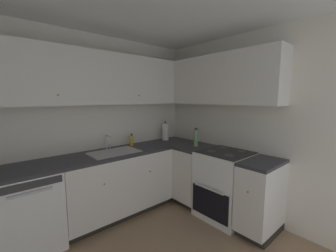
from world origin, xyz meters
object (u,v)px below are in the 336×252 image
oven_range (225,184)px  dishwasher (28,210)px  oil_bottle (196,138)px  soap_bottle (132,140)px  paper_towel_roll (165,132)px

oven_range → dishwasher: bearing=154.4°
dishwasher → oil_bottle: size_ratio=3.09×
dishwasher → soap_bottle: (1.39, 0.18, 0.54)m
dishwasher → paper_towel_roll: paper_towel_roll is taller
paper_towel_roll → oven_range: bearing=-87.2°
oil_bottle → oven_range: bearing=-87.9°
dishwasher → oven_range: bearing=-25.6°
oven_range → paper_towel_roll: (-0.06, 1.17, 0.57)m
dishwasher → oven_range: size_ratio=0.82×
paper_towel_roll → oil_bottle: bearing=-86.6°
dishwasher → oil_bottle: oil_bottle is taller
soap_bottle → oil_bottle: 0.97m
paper_towel_roll → soap_bottle: bearing=178.2°
oven_range → oil_bottle: size_ratio=3.77×
oil_bottle → soap_bottle: bearing=135.8°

